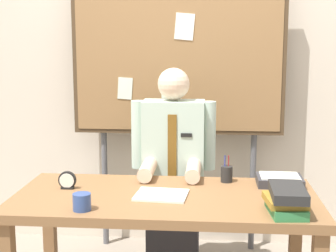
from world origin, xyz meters
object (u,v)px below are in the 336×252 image
object	(u,v)px
book_stack	(287,200)
open_notebook	(161,195)
desk	(165,211)
paper_tray	(279,180)
desk_clock	(67,181)
pen_holder	(227,174)
person	(173,181)
coffee_mug	(82,202)
bulletin_board	(178,59)

from	to	relation	value
book_stack	open_notebook	xyz separation A→B (m)	(-0.63, 0.22, -0.06)
open_notebook	desk	bearing A→B (deg)	47.21
desk	paper_tray	size ratio (longest dim) A/B	6.34
desk_clock	pen_holder	distance (m)	0.93
open_notebook	pen_holder	world-z (taller)	pen_holder
desk_clock	person	bearing A→B (deg)	42.88
desk_clock	book_stack	bearing A→B (deg)	-14.74
desk	paper_tray	bearing A→B (deg)	21.20
book_stack	coffee_mug	size ratio (longest dim) A/B	3.26
bulletin_board	paper_tray	bearing A→B (deg)	-49.98
bulletin_board	pen_holder	size ratio (longest dim) A/B	12.66
bulletin_board	coffee_mug	world-z (taller)	bulletin_board
paper_tray	pen_holder	bearing A→B (deg)	173.06
pen_holder	paper_tray	distance (m)	0.31
book_stack	coffee_mug	bearing A→B (deg)	-177.62
paper_tray	coffee_mug	bearing A→B (deg)	-152.71
open_notebook	coffee_mug	distance (m)	0.45
bulletin_board	desk_clock	size ratio (longest dim) A/B	20.05
desk_clock	coffee_mug	distance (m)	0.39
person	paper_tray	xyz separation A→B (m)	(0.64, -0.34, 0.12)
bulletin_board	book_stack	distance (m)	1.53
desk	person	world-z (taller)	person
person	desk	bearing A→B (deg)	-90.00
person	pen_holder	xyz separation A→B (m)	(0.34, -0.30, 0.14)
open_notebook	desk_clock	xyz separation A→B (m)	(-0.54, 0.09, 0.04)
book_stack	paper_tray	xyz separation A→B (m)	(0.03, 0.49, -0.04)
open_notebook	paper_tray	size ratio (longest dim) A/B	1.06
pen_holder	book_stack	bearing A→B (deg)	-62.65
desk	coffee_mug	distance (m)	0.50
desk	desk_clock	world-z (taller)	desk_clock
desk	bulletin_board	world-z (taller)	bulletin_board
desk	coffee_mug	bearing A→B (deg)	-143.91
coffee_mug	paper_tray	world-z (taller)	coffee_mug
bulletin_board	coffee_mug	distance (m)	1.51
book_stack	coffee_mug	world-z (taller)	book_stack
open_notebook	paper_tray	distance (m)	0.72
pen_holder	paper_tray	world-z (taller)	pen_holder
book_stack	desk	bearing A→B (deg)	158.56
open_notebook	pen_holder	size ratio (longest dim) A/B	1.72
paper_tray	desk_clock	bearing A→B (deg)	-171.45
book_stack	pen_holder	world-z (taller)	pen_holder
open_notebook	paper_tray	xyz separation A→B (m)	(0.66, 0.27, 0.02)
coffee_mug	pen_holder	distance (m)	0.92
book_stack	pen_holder	xyz separation A→B (m)	(-0.27, 0.53, -0.02)
person	desk_clock	world-z (taller)	person
desk_clock	paper_tray	xyz separation A→B (m)	(1.21, 0.18, -0.02)
desk	open_notebook	bearing A→B (deg)	-132.79
open_notebook	coffee_mug	bearing A→B (deg)	-144.57
desk	coffee_mug	xyz separation A→B (m)	(-0.39, -0.28, 0.13)
person	book_stack	distance (m)	1.04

